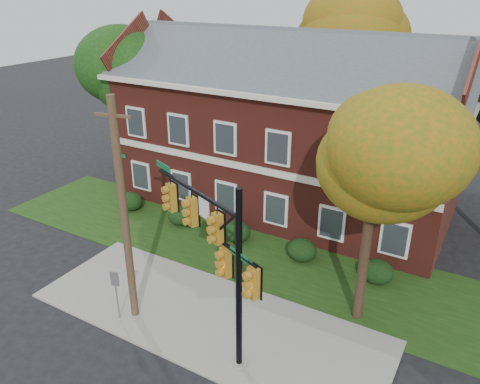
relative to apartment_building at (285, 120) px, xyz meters
The scene contains 15 objects.
ground 13.11m from the apartment_building, 80.50° to the right, with size 120.00×120.00×0.00m, color black.
sidewalk 12.18m from the apartment_building, 79.65° to the right, with size 14.00×5.00×0.08m, color gray.
grass_strip 8.01m from the apartment_building, 71.43° to the right, with size 30.00×6.00×0.04m, color #193811.
apartment_building is the anchor object (origin of this frame).
hedge_far_left 9.82m from the apartment_building, 143.11° to the right, with size 1.40×1.26×1.05m, color black.
hedge_left 7.73m from the apartment_building, 123.67° to the right, with size 1.40×1.26×1.05m, color black.
hedge_center 6.89m from the apartment_building, 90.00° to the right, with size 1.40×1.26×1.05m, color black.
hedge_right 7.73m from the apartment_building, 56.33° to the right, with size 1.40×1.26×1.05m, color black.
hedge_far_right 9.82m from the apartment_building, 36.89° to the right, with size 1.40×1.26×1.05m, color black.
tree_near_right 10.97m from the apartment_building, 48.23° to the right, with size 4.50×4.25×8.58m.
tree_left_rear 9.94m from the apartment_building, behind, with size 5.40×5.10×8.88m.
tree_far_rear 8.84m from the apartment_building, 80.29° to the left, with size 6.84×6.46×11.52m.
traffic_signal 12.42m from the apartment_building, 74.90° to the right, with size 5.50×2.42×6.58m.
utility_pole 12.23m from the apartment_building, 92.35° to the right, with size 1.34×0.37×8.65m.
sign_post 13.20m from the apartment_building, 93.82° to the right, with size 0.31×0.15×2.19m.
Camera 1 is at (8.40, -10.85, 11.89)m, focal length 35.00 mm.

